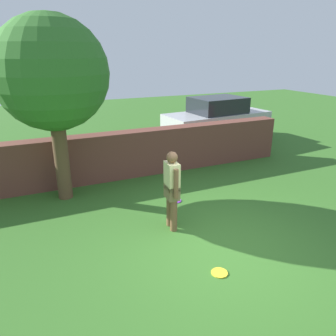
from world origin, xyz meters
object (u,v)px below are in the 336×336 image
at_px(person, 172,187).
at_px(frisbee_purple, 176,201).
at_px(car, 217,119).
at_px(frisbee_yellow, 219,273).
at_px(tree, 52,75).

distance_m(person, frisbee_purple, 1.53).
height_order(person, car, car).
xyz_separation_m(person, frisbee_yellow, (0.10, -1.64, -0.89)).
bearing_deg(tree, frisbee_purple, -28.91).
distance_m(person, frisbee_yellow, 1.87).
bearing_deg(tree, frisbee_yellow, -65.21).
bearing_deg(frisbee_yellow, car, 58.24).
bearing_deg(frisbee_yellow, person, 93.38).
xyz_separation_m(car, frisbee_purple, (-3.93, -4.44, -0.85)).
height_order(frisbee_yellow, frisbee_purple, same).
bearing_deg(person, car, 144.99).
bearing_deg(frisbee_yellow, frisbee_purple, 79.40).
bearing_deg(frisbee_purple, car, 48.52).
xyz_separation_m(person, frisbee_purple, (0.61, 1.09, -0.89)).
relative_size(person, frisbee_yellow, 6.00).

